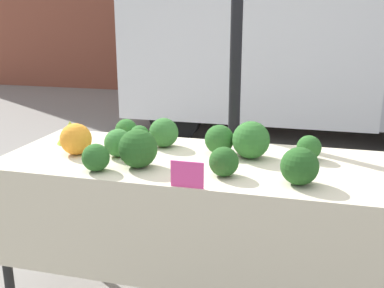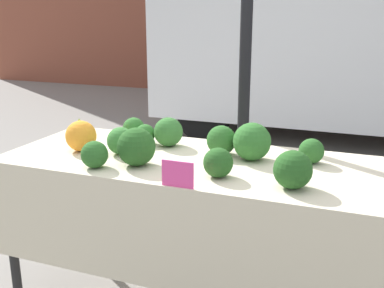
{
  "view_description": "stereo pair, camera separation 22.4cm",
  "coord_description": "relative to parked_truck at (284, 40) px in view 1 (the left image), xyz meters",
  "views": [
    {
      "loc": [
        0.55,
        -2.08,
        1.58
      ],
      "look_at": [
        0.0,
        0.0,
        0.96
      ],
      "focal_mm": 42.0,
      "sensor_mm": 36.0,
      "label": 1
    },
    {
      "loc": [
        0.77,
        -2.01,
        1.58
      ],
      "look_at": [
        0.0,
        0.0,
        0.96
      ],
      "focal_mm": 42.0,
      "sensor_mm": 36.0,
      "label": 2
    }
  ],
  "objects": [
    {
      "name": "broccoli_head_9",
      "position": [
        -0.62,
        -3.95,
        -0.32
      ],
      "size": [
        0.13,
        0.13,
        0.13
      ],
      "color": "#2D6628",
      "rests_on": "market_table"
    },
    {
      "name": "broccoli_head_4",
      "position": [
        -0.05,
        -4.05,
        -0.3
      ],
      "size": [
        0.15,
        0.15,
        0.15
      ],
      "color": "#285B23",
      "rests_on": "market_table"
    },
    {
      "name": "broccoli_head_2",
      "position": [
        -0.55,
        -4.47,
        -0.32
      ],
      "size": [
        0.13,
        0.13,
        0.13
      ],
      "color": "#285B23",
      "rests_on": "market_table"
    },
    {
      "name": "price_sign",
      "position": [
        -0.09,
        -4.56,
        -0.32
      ],
      "size": [
        0.14,
        0.01,
        0.11
      ],
      "color": "#EF4793",
      "rests_on": "market_table"
    },
    {
      "name": "tent_pole",
      "position": [
        -0.05,
        -3.61,
        -0.02
      ],
      "size": [
        0.07,
        0.07,
        2.48
      ],
      "color": "black",
      "rests_on": "ground_plane"
    },
    {
      "name": "parked_truck",
      "position": [
        0.0,
        0.0,
        0.0
      ],
      "size": [
        4.27,
        2.0,
        2.38
      ],
      "color": "white",
      "rests_on": "ground_plane"
    },
    {
      "name": "broccoli_head_10",
      "position": [
        -0.37,
        -4.01,
        -0.3
      ],
      "size": [
        0.16,
        0.16,
        0.16
      ],
      "color": "#336B2D",
      "rests_on": "market_table"
    },
    {
      "name": "broccoli_head_3",
      "position": [
        0.04,
        -4.39,
        -0.31
      ],
      "size": [
        0.14,
        0.14,
        0.14
      ],
      "color": "#23511E",
      "rests_on": "market_table"
    },
    {
      "name": "broccoli_head_8",
      "position": [
        0.4,
        -4.04,
        -0.32
      ],
      "size": [
        0.12,
        0.12,
        0.12
      ],
      "color": "#285B23",
      "rests_on": "market_table"
    },
    {
      "name": "broccoli_head_7",
      "position": [
        0.12,
        -4.09,
        -0.29
      ],
      "size": [
        0.19,
        0.19,
        0.19
      ],
      "color": "#2D6628",
      "rests_on": "market_table"
    },
    {
      "name": "broccoli_head_6",
      "position": [
        0.37,
        -4.41,
        -0.3
      ],
      "size": [
        0.16,
        0.16,
        0.16
      ],
      "color": "#23511E",
      "rests_on": "market_table"
    },
    {
      "name": "broccoli_head_5",
      "position": [
        -0.51,
        -4.01,
        -0.32
      ],
      "size": [
        0.11,
        0.11,
        0.11
      ],
      "color": "#2D6628",
      "rests_on": "market_table"
    },
    {
      "name": "broccoli_head_1",
      "position": [
        -0.54,
        -4.23,
        -0.31
      ],
      "size": [
        0.14,
        0.14,
        0.14
      ],
      "color": "#387533",
      "rests_on": "market_table"
    },
    {
      "name": "romanesco_head",
      "position": [
        -0.91,
        -4.07,
        -0.32
      ],
      "size": [
        0.16,
        0.16,
        0.13
      ],
      "color": "#93B238",
      "rests_on": "market_table"
    },
    {
      "name": "broccoli_head_0",
      "position": [
        -0.38,
        -4.37,
        -0.29
      ],
      "size": [
        0.19,
        0.19,
        0.19
      ],
      "color": "#23511E",
      "rests_on": "market_table"
    },
    {
      "name": "orange_cauliflower",
      "position": [
        -0.77,
        -4.26,
        -0.3
      ],
      "size": [
        0.16,
        0.16,
        0.16
      ],
      "color": "orange",
      "rests_on": "market_table"
    },
    {
      "name": "market_table",
      "position": [
        -0.16,
        -4.25,
        -0.5
      ],
      "size": [
        1.93,
        0.78,
        0.88
      ],
      "color": "beige",
      "rests_on": "ground_plane"
    }
  ]
}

